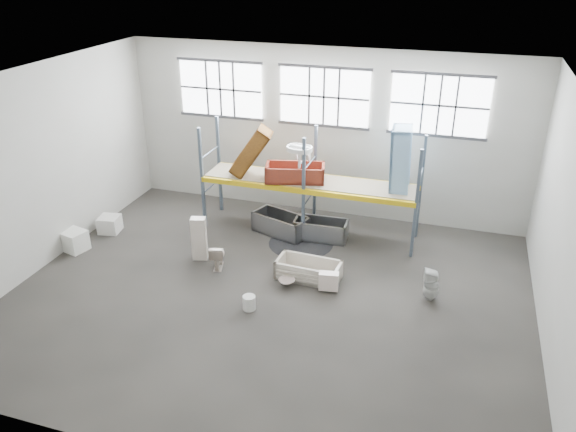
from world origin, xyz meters
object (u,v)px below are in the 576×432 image
at_px(bathtub_beige, 309,270).
at_px(toilet_beige, 218,256).
at_px(blue_tub_upright, 401,160).
at_px(bucket, 249,303).
at_px(steel_tub_right, 321,229).
at_px(rust_tub_flat, 295,173).
at_px(cistern_tall, 199,239).
at_px(toilet_white, 431,285).
at_px(steel_tub_left, 281,224).
at_px(carton_near, 74,240).

distance_m(bathtub_beige, toilet_beige, 2.38).
bearing_deg(blue_tub_upright, toilet_beige, -145.94).
distance_m(bathtub_beige, bucket, 1.93).
distance_m(bathtub_beige, steel_tub_right, 2.18).
bearing_deg(blue_tub_upright, rust_tub_flat, -174.64).
relative_size(toilet_beige, cistern_tall, 0.56).
height_order(rust_tub_flat, bucket, rust_tub_flat).
bearing_deg(toilet_white, steel_tub_left, -124.78).
xyz_separation_m(rust_tub_flat, bucket, (0.14, -4.04, -1.65)).
relative_size(toilet_beige, steel_tub_left, 0.42).
relative_size(steel_tub_left, steel_tub_right, 1.07).
height_order(toilet_white, steel_tub_right, toilet_white).
relative_size(bathtub_beige, carton_near, 2.45).
xyz_separation_m(toilet_beige, rust_tub_flat, (1.30, 2.52, 1.49)).
bearing_deg(steel_tub_right, carton_near, -156.78).
distance_m(toilet_white, steel_tub_right, 3.92).
relative_size(toilet_white, carton_near, 1.23).
bearing_deg(bucket, blue_tub_upright, 58.12).
bearing_deg(steel_tub_left, steel_tub_right, 2.83).
bearing_deg(steel_tub_right, bucket, -99.99).
bearing_deg(steel_tub_right, steel_tub_left, -177.17).
bearing_deg(bathtub_beige, cistern_tall, -178.58).
relative_size(steel_tub_left, bucket, 4.64).
bearing_deg(rust_tub_flat, blue_tub_upright, 5.36).
xyz_separation_m(bathtub_beige, toilet_white, (2.97, -0.06, 0.16)).
height_order(bathtub_beige, blue_tub_upright, blue_tub_upright).
distance_m(bucket, carton_near, 5.66).
bearing_deg(steel_tub_left, bathtub_beige, -56.15).
relative_size(bathtub_beige, toilet_beige, 2.39).
bearing_deg(cistern_tall, bucket, -56.43).
relative_size(blue_tub_upright, bucket, 5.21).
distance_m(bathtub_beige, toilet_white, 2.97).
bearing_deg(toilet_white, blue_tub_upright, -163.86).
height_order(steel_tub_left, rust_tub_flat, rust_tub_flat).
distance_m(bathtub_beige, carton_near, 6.48).
bearing_deg(toilet_white, rust_tub_flat, -129.24).
bearing_deg(rust_tub_flat, bucket, -88.05).
xyz_separation_m(steel_tub_left, bucket, (0.49, -3.81, -0.12)).
distance_m(blue_tub_upright, carton_near, 9.03).
height_order(cistern_tall, bucket, cistern_tall).
relative_size(steel_tub_right, carton_near, 2.30).
xyz_separation_m(toilet_beige, bucket, (1.44, -1.52, -0.16)).
xyz_separation_m(bathtub_beige, blue_tub_upright, (1.75, 2.61, 2.16)).
distance_m(steel_tub_right, blue_tub_upright, 2.95).
bearing_deg(blue_tub_upright, steel_tub_right, -167.59).
height_order(cistern_tall, blue_tub_upright, blue_tub_upright).
height_order(bathtub_beige, steel_tub_left, steel_tub_left).
relative_size(cistern_tall, steel_tub_right, 0.80).
xyz_separation_m(cistern_tall, carton_near, (-3.47, -0.59, -0.31)).
bearing_deg(cistern_tall, steel_tub_right, 21.59).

